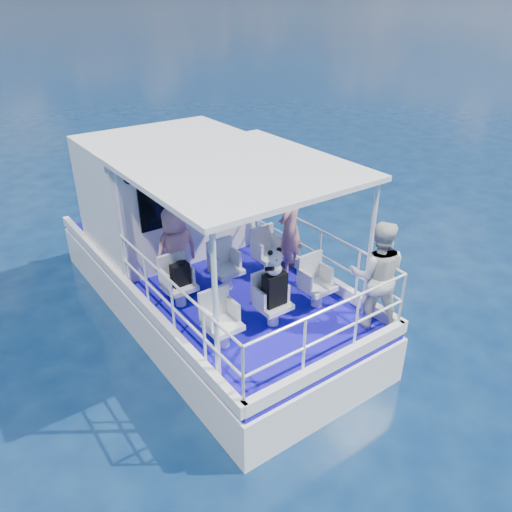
% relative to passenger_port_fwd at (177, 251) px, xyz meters
% --- Properties ---
extents(ground, '(2000.00, 2000.00, 0.00)m').
position_rel_passenger_port_fwd_xyz_m(ground, '(0.73, -0.56, -1.68)').
color(ground, '#081B3D').
rests_on(ground, ground).
extents(hull, '(3.00, 7.00, 1.60)m').
position_rel_passenger_port_fwd_xyz_m(hull, '(0.73, 0.44, -1.68)').
color(hull, white).
rests_on(hull, ground).
extents(deck, '(2.90, 6.90, 0.10)m').
position_rel_passenger_port_fwd_xyz_m(deck, '(0.73, 0.44, -0.83)').
color(deck, '#160BA0').
rests_on(deck, hull).
extents(cabin, '(2.85, 2.00, 2.20)m').
position_rel_passenger_port_fwd_xyz_m(cabin, '(0.73, 1.74, 0.32)').
color(cabin, white).
rests_on(cabin, deck).
extents(canopy, '(3.00, 3.20, 0.08)m').
position_rel_passenger_port_fwd_xyz_m(canopy, '(0.73, -0.76, 1.46)').
color(canopy, white).
rests_on(canopy, cabin).
extents(canopy_posts, '(2.77, 2.97, 2.20)m').
position_rel_passenger_port_fwd_xyz_m(canopy_posts, '(0.73, -0.81, 0.32)').
color(canopy_posts, white).
rests_on(canopy_posts, deck).
extents(railings, '(2.84, 3.59, 1.00)m').
position_rel_passenger_port_fwd_xyz_m(railings, '(0.73, -1.14, -0.28)').
color(railings, white).
rests_on(railings, deck).
extents(seat_port_fwd, '(0.48, 0.46, 0.38)m').
position_rel_passenger_port_fwd_xyz_m(seat_port_fwd, '(-0.17, -0.36, -0.59)').
color(seat_port_fwd, white).
rests_on(seat_port_fwd, deck).
extents(seat_center_fwd, '(0.48, 0.46, 0.38)m').
position_rel_passenger_port_fwd_xyz_m(seat_center_fwd, '(0.73, -0.36, -0.59)').
color(seat_center_fwd, white).
rests_on(seat_center_fwd, deck).
extents(seat_stbd_fwd, '(0.48, 0.46, 0.38)m').
position_rel_passenger_port_fwd_xyz_m(seat_stbd_fwd, '(1.63, -0.36, -0.59)').
color(seat_stbd_fwd, white).
rests_on(seat_stbd_fwd, deck).
extents(seat_port_aft, '(0.48, 0.46, 0.38)m').
position_rel_passenger_port_fwd_xyz_m(seat_port_aft, '(-0.17, -1.66, -0.59)').
color(seat_port_aft, white).
rests_on(seat_port_aft, deck).
extents(seat_center_aft, '(0.48, 0.46, 0.38)m').
position_rel_passenger_port_fwd_xyz_m(seat_center_aft, '(0.73, -1.66, -0.59)').
color(seat_center_aft, white).
rests_on(seat_center_aft, deck).
extents(seat_stbd_aft, '(0.48, 0.46, 0.38)m').
position_rel_passenger_port_fwd_xyz_m(seat_stbd_aft, '(1.63, -1.66, -0.59)').
color(seat_stbd_aft, white).
rests_on(seat_stbd_aft, deck).
extents(passenger_port_fwd, '(0.59, 0.43, 1.56)m').
position_rel_passenger_port_fwd_xyz_m(passenger_port_fwd, '(0.00, 0.00, 0.00)').
color(passenger_port_fwd, '#C57F8D').
rests_on(passenger_port_fwd, deck).
extents(passenger_stbd_fwd, '(0.73, 0.61, 1.69)m').
position_rel_passenger_port_fwd_xyz_m(passenger_stbd_fwd, '(1.98, -0.50, 0.07)').
color(passenger_stbd_fwd, tan).
rests_on(passenger_stbd_fwd, deck).
extents(passenger_stbd_aft, '(1.05, 1.04, 1.71)m').
position_rel_passenger_port_fwd_xyz_m(passenger_stbd_aft, '(1.98, -2.53, 0.07)').
color(passenger_stbd_aft, silver).
rests_on(passenger_stbd_aft, deck).
extents(backpack_port, '(0.29, 0.16, 0.38)m').
position_rel_passenger_port_fwd_xyz_m(backpack_port, '(-0.15, -0.38, -0.21)').
color(backpack_port, black).
rests_on(backpack_port, seat_port_fwd).
extents(backpack_center, '(0.35, 0.20, 0.52)m').
position_rel_passenger_port_fwd_xyz_m(backpack_center, '(0.73, -1.69, -0.14)').
color(backpack_center, black).
rests_on(backpack_center, seat_center_aft).
extents(compact_camera, '(0.10, 0.06, 0.06)m').
position_rel_passenger_port_fwd_xyz_m(compact_camera, '(-0.15, -0.39, 0.01)').
color(compact_camera, black).
rests_on(compact_camera, backpack_port).
extents(panda, '(0.27, 0.22, 0.41)m').
position_rel_passenger_port_fwd_xyz_m(panda, '(0.71, -1.70, 0.33)').
color(panda, silver).
rests_on(panda, backpack_center).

